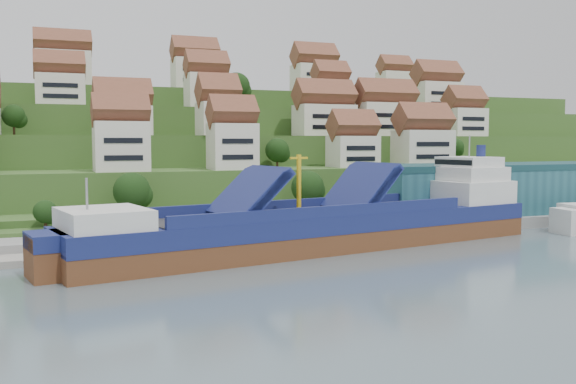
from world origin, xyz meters
name	(u,v)px	position (x,y,z in m)	size (l,w,h in m)	color
ground	(309,252)	(0.00, 0.00, 0.00)	(300.00, 300.00, 0.00)	slate
quay	(376,226)	(20.00, 15.00, 1.10)	(180.00, 14.00, 2.20)	gray
hillside	(174,161)	(0.00, 103.55, 10.66)	(260.00, 128.00, 31.00)	#2D4C1E
hillside_village	(199,107)	(-1.87, 62.22, 24.94)	(159.12, 62.77, 28.89)	silver
hillside_trees	(169,144)	(-12.84, 43.63, 16.16)	(133.40, 62.62, 32.16)	#1A3812
warehouse	(509,188)	(52.00, 17.00, 7.20)	(60.00, 15.00, 10.00)	#265B67
flagpole	(381,197)	(18.11, 10.00, 6.88)	(1.28, 0.16, 8.00)	gray
cargo_ship	(332,227)	(4.72, 1.60, 3.34)	(80.27, 26.85, 17.62)	brown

